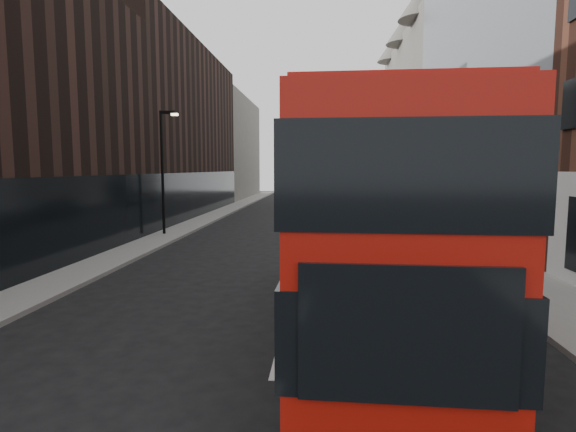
% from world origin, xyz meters
% --- Properties ---
extents(ground, '(140.00, 140.00, 0.00)m').
position_xyz_m(ground, '(0.00, 0.00, 0.00)').
color(ground, black).
rests_on(ground, ground).
extents(sidewalk_right, '(3.00, 80.00, 0.15)m').
position_xyz_m(sidewalk_right, '(7.50, 25.00, 0.07)').
color(sidewalk_right, slate).
rests_on(sidewalk_right, ground).
extents(sidewalk_left, '(2.00, 80.00, 0.15)m').
position_xyz_m(sidewalk_left, '(-8.00, 25.00, 0.07)').
color(sidewalk_left, slate).
rests_on(sidewalk_left, ground).
extents(building_modern_block, '(5.03, 22.00, 20.00)m').
position_xyz_m(building_modern_block, '(11.47, 21.00, 9.90)').
color(building_modern_block, gray).
rests_on(building_modern_block, ground).
extents(building_victorian, '(6.50, 24.00, 21.00)m').
position_xyz_m(building_victorian, '(11.38, 44.00, 9.66)').
color(building_victorian, '#66625A').
rests_on(building_victorian, ground).
extents(building_left_mid, '(5.00, 24.00, 14.00)m').
position_xyz_m(building_left_mid, '(-11.50, 30.00, 7.00)').
color(building_left_mid, black).
rests_on(building_left_mid, ground).
extents(building_left_far, '(5.00, 20.00, 13.00)m').
position_xyz_m(building_left_far, '(-11.50, 52.00, 6.50)').
color(building_left_far, '#66625A').
rests_on(building_left_far, ground).
extents(street_lamp, '(1.06, 0.22, 7.00)m').
position_xyz_m(street_lamp, '(-8.22, 18.00, 4.18)').
color(street_lamp, black).
rests_on(street_lamp, sidewalk_left).
extents(red_bus, '(3.21, 12.40, 4.97)m').
position_xyz_m(red_bus, '(1.98, 3.79, 2.76)').
color(red_bus, '#9B1109').
rests_on(red_bus, ground).
extents(grey_bus, '(3.50, 11.02, 3.51)m').
position_xyz_m(grey_bus, '(2.39, 42.26, 1.88)').
color(grey_bus, black).
rests_on(grey_bus, ground).
extents(car_a, '(1.93, 4.02, 1.33)m').
position_xyz_m(car_a, '(0.90, 19.17, 0.66)').
color(car_a, black).
rests_on(car_a, ground).
extents(car_b, '(1.74, 4.34, 1.40)m').
position_xyz_m(car_b, '(3.76, 26.00, 0.70)').
color(car_b, gray).
rests_on(car_b, ground).
extents(car_c, '(2.44, 5.35, 1.52)m').
position_xyz_m(car_c, '(2.12, 26.26, 0.76)').
color(car_c, black).
rests_on(car_c, ground).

